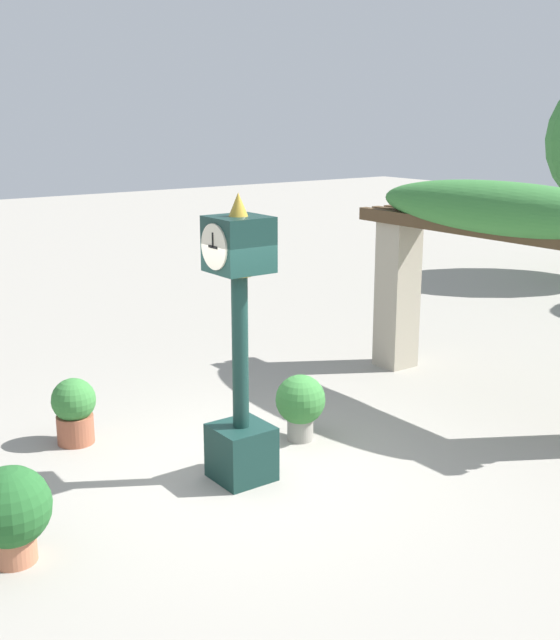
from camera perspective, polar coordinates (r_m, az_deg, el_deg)
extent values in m
plane|color=gray|center=(8.78, -1.65, -10.70)|extent=(60.00, 60.00, 0.00)
cube|color=#14332D|center=(8.52, -2.76, -9.36)|extent=(0.57, 0.57, 0.59)
cylinder|color=#14332D|center=(8.14, -2.85, -2.33)|extent=(0.17, 0.17, 1.59)
cylinder|color=gold|center=(7.95, -2.92, 3.31)|extent=(0.27, 0.27, 0.04)
cube|color=#14332D|center=(7.89, -2.95, 5.41)|extent=(0.55, 0.55, 0.55)
cylinder|color=beige|center=(7.74, -4.72, 5.20)|extent=(0.45, 0.02, 0.45)
cylinder|color=beige|center=(8.05, -1.25, 5.60)|extent=(0.45, 0.02, 0.45)
cube|color=black|center=(7.74, -4.81, 5.19)|extent=(0.16, 0.01, 0.02)
cube|color=black|center=(7.73, -4.82, 5.69)|extent=(0.02, 0.01, 0.14)
cone|color=gold|center=(7.84, -2.99, 8.22)|extent=(0.19, 0.19, 0.23)
cube|color=#A89E89|center=(12.13, 8.34, 1.78)|extent=(0.49, 0.49, 2.20)
cube|color=#4C3823|center=(10.50, 14.74, 6.10)|extent=(4.82, 0.13, 0.18)
cube|color=#4C3823|center=(10.69, 15.59, 6.18)|extent=(4.82, 0.13, 0.18)
cube|color=#4C3823|center=(10.88, 16.40, 6.26)|extent=(4.82, 0.13, 0.18)
ellipsoid|color=#387A38|center=(10.66, 15.68, 7.59)|extent=(4.23, 1.09, 0.70)
cylinder|color=#B26B4C|center=(7.49, -18.38, -15.12)|extent=(0.39, 0.39, 0.25)
sphere|color=#235B28|center=(7.31, -18.63, -12.46)|extent=(0.70, 0.70, 0.70)
cylinder|color=gray|center=(9.53, 1.45, -7.70)|extent=(0.31, 0.31, 0.28)
sphere|color=#387A38|center=(9.40, 1.46, -5.67)|extent=(0.59, 0.59, 0.59)
cylinder|color=#9E563D|center=(9.72, -14.34, -7.52)|extent=(0.43, 0.43, 0.34)
sphere|color=#387A38|center=(9.60, -14.47, -5.53)|extent=(0.51, 0.51, 0.51)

